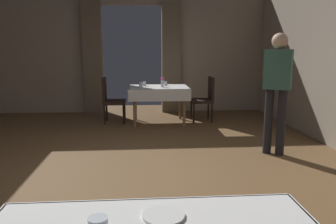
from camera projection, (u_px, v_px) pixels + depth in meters
ground at (124, 176)px, 3.90m from camera, size 10.08×10.08×0.00m
wall_back at (132, 48)px, 7.70m from camera, size 6.40×0.27×3.00m
dining_table_mid at (159, 91)px, 6.61m from camera, size 1.21×0.94×0.75m
chair_mid_right at (205, 97)px, 6.81m from camera, size 0.44×0.44×0.93m
chair_mid_left at (110, 98)px, 6.67m from camera, size 0.45×0.44×0.93m
plate_near_b at (164, 215)px, 1.48m from camera, size 0.20×0.20×0.01m
flower_vase_mid at (162, 82)px, 6.53m from camera, size 0.07×0.07×0.20m
glass_mid_b at (144, 84)px, 6.75m from camera, size 0.07×0.07×0.09m
glass_mid_c at (141, 85)px, 6.43m from camera, size 0.07×0.07×0.11m
glass_mid_d at (166, 83)px, 6.80m from camera, size 0.06×0.06×0.09m
person_waiter_by_doorway at (277, 84)px, 4.54m from camera, size 0.42×0.38×1.72m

